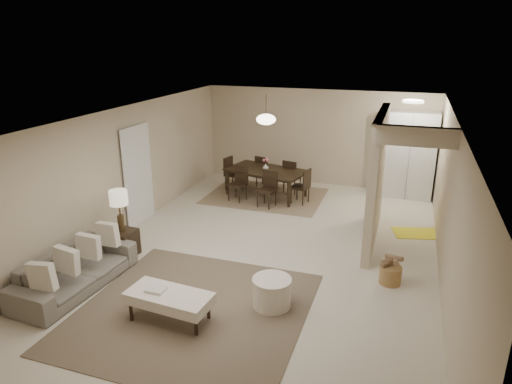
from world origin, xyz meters
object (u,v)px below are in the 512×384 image
(dining_table, at_px, (266,183))
(side_table, at_px, (123,243))
(ottoman_bench, at_px, (169,299))
(wicker_basket, at_px, (390,275))
(pantry_cabinet, at_px, (409,155))
(sofa, at_px, (75,270))
(round_pouf, at_px, (272,293))

(dining_table, bearing_deg, side_table, -97.25)
(ottoman_bench, height_order, side_table, side_table)
(side_table, distance_m, wicker_basket, 4.67)
(pantry_cabinet, xyz_separation_m, sofa, (-4.80, -6.24, -0.75))
(pantry_cabinet, relative_size, sofa, 1.01)
(sofa, distance_m, round_pouf, 3.11)
(round_pouf, height_order, wicker_basket, round_pouf)
(pantry_cabinet, distance_m, dining_table, 3.55)
(pantry_cabinet, xyz_separation_m, dining_table, (-3.29, -1.12, -0.71))
(sofa, relative_size, side_table, 4.31)
(side_table, bearing_deg, wicker_basket, 6.54)
(sofa, xyz_separation_m, round_pouf, (3.07, 0.49, -0.08))
(ottoman_bench, bearing_deg, dining_table, 97.87)
(ottoman_bench, relative_size, wicker_basket, 3.56)
(side_table, relative_size, round_pouf, 0.84)
(sofa, height_order, side_table, sofa)
(sofa, xyz_separation_m, dining_table, (1.51, 5.11, 0.03))
(round_pouf, distance_m, dining_table, 4.88)
(sofa, distance_m, dining_table, 5.33)
(sofa, bearing_deg, side_table, 0.77)
(sofa, bearing_deg, ottoman_bench, -96.19)
(pantry_cabinet, distance_m, side_table, 6.96)
(pantry_cabinet, relative_size, side_table, 4.33)
(pantry_cabinet, bearing_deg, wicker_basket, -91.45)
(wicker_basket, xyz_separation_m, dining_table, (-3.18, 3.37, 0.19))
(pantry_cabinet, distance_m, sofa, 7.90)
(sofa, xyz_separation_m, ottoman_bench, (1.82, -0.30, 0.04))
(pantry_cabinet, bearing_deg, dining_table, -161.14)
(sofa, relative_size, wicker_basket, 6.01)
(sofa, xyz_separation_m, side_table, (0.05, 1.21, -0.06))
(pantry_cabinet, bearing_deg, side_table, -133.36)
(round_pouf, bearing_deg, dining_table, 108.67)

